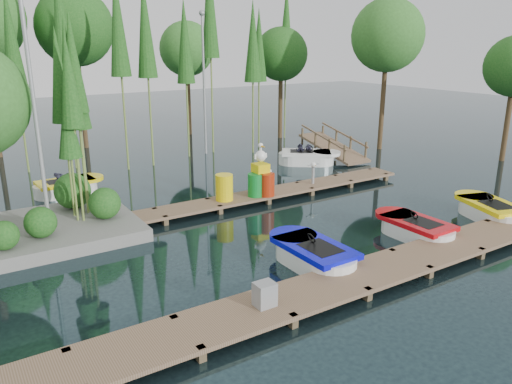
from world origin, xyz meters
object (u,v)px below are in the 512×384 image
boat_blue (313,256)px  drum_cluster (262,180)px  boat_red (415,229)px  utility_cabinet (265,294)px  island (3,135)px  yellow_barrel (224,187)px  boat_yellow_far (67,187)px

boat_blue → drum_cluster: bearing=70.3°
drum_cluster → boat_red: bearing=-69.4°
boat_blue → drum_cluster: drum_cluster is taller
boat_red → utility_cabinet: (-6.44, -1.40, 0.30)m
island → utility_cabinet: (3.84, -7.79, -2.62)m
island → drum_cluster: 8.60m
boat_blue → island: bearing=134.8°
island → yellow_barrel: island is taller
boat_blue → boat_red: 3.90m
utility_cabinet → drum_cluster: drum_cluster is taller
boat_blue → utility_cabinet: boat_blue is taller
island → boat_blue: bearing=-44.6°
boat_red → yellow_barrel: (-3.55, 5.60, 0.51)m
island → utility_cabinet: island is taller
yellow_barrel → drum_cluster: bearing=-5.8°
island → utility_cabinet: size_ratio=12.62×
boat_blue → yellow_barrel: size_ratio=3.13×
island → boat_yellow_far: bearing=59.8°
boat_blue → yellow_barrel: (0.34, 5.50, 0.49)m
boat_blue → yellow_barrel: yellow_barrel is taller
boat_yellow_far → island: bearing=-105.0°
boat_blue → utility_cabinet: size_ratio=5.50×
drum_cluster → yellow_barrel: bearing=174.2°
boat_red → drum_cluster: size_ratio=1.40×
drum_cluster → boat_blue: bearing=-109.0°
boat_yellow_far → drum_cluster: bearing=-24.9°
boat_yellow_far → drum_cluster: (5.89, -4.97, 0.59)m
boat_red → yellow_barrel: bearing=121.2°
boat_red → boat_yellow_far: bearing=126.1°
drum_cluster → island: bearing=173.5°
boat_red → drum_cluster: bearing=109.4°
island → boat_blue: island is taller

